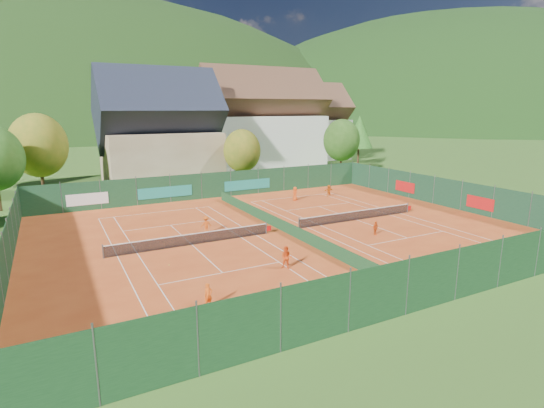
{
  "coord_description": "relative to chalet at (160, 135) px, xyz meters",
  "views": [
    {
      "loc": [
        -17.08,
        -30.35,
        10.26
      ],
      "look_at": [
        0.0,
        2.0,
        2.0
      ],
      "focal_mm": 28.0,
      "sensor_mm": 36.0,
      "label": 1
    }
  ],
  "objects": [
    {
      "name": "court_markings_left",
      "position": [
        -5.0,
        -30.0,
        -6.61
      ],
      "size": [
        11.03,
        23.83,
        0.0
      ],
      "color": "white",
      "rests_on": "ground"
    },
    {
      "name": "tree_center",
      "position": [
        9.0,
        -8.0,
        -1.91
      ],
      "size": [
        5.01,
        5.01,
        7.6
      ],
      "color": "#462819",
      "rests_on": "ground"
    },
    {
      "name": "hotel_block_b",
      "position": [
        33.0,
        14.0,
        -0.01
      ],
      "size": [
        17.28,
        10.0,
        15.5
      ],
      "color": "silver",
      "rests_on": "ground"
    },
    {
      "name": "tennis_net_right",
      "position": [
        11.15,
        -30.0,
        -6.12
      ],
      "size": [
        13.3,
        0.1,
        1.02
      ],
      "color": "#59595B",
      "rests_on": "ground"
    },
    {
      "name": "tree_west_mid",
      "position": [
        -15.0,
        -4.0,
        -0.56
      ],
      "size": [
        6.44,
        6.44,
        9.78
      ],
      "color": "#422B17",
      "rests_on": "ground"
    },
    {
      "name": "fence_east",
      "position": [
        23.0,
        -29.95,
        -5.14
      ],
      "size": [
        0.09,
        32.0,
        3.0
      ],
      "color": "#133520",
      "rests_on": "ground"
    },
    {
      "name": "player_right_far_b",
      "position": [
        15.06,
        -19.67,
        -5.93
      ],
      "size": [
        1.3,
        0.42,
        1.4
      ],
      "primitive_type": "imported",
      "rotation": [
        0.0,
        0.0,
        3.14
      ],
      "color": "orange",
      "rests_on": "ground"
    },
    {
      "name": "fence_south",
      "position": [
        3.0,
        -46.0,
        -5.12
      ],
      "size": [
        40.0,
        0.04,
        3.0
      ],
      "color": "#14371A",
      "rests_on": "ground"
    },
    {
      "name": "loose_ball_0",
      "position": [
        -7.69,
        -33.49,
        -6.59
      ],
      "size": [
        0.07,
        0.07,
        0.07
      ],
      "primitive_type": "sphere",
      "color": "#CCD833",
      "rests_on": "ground"
    },
    {
      "name": "fence_north",
      "position": [
        2.54,
        -14.01,
        -5.16
      ],
      "size": [
        40.0,
        0.1,
        3.0
      ],
      "color": "#163D22",
      "rests_on": "ground"
    },
    {
      "name": "fence_west",
      "position": [
        -17.0,
        -30.0,
        -5.12
      ],
      "size": [
        0.04,
        32.0,
        3.0
      ],
      "color": "#13341D",
      "rests_on": "ground"
    },
    {
      "name": "hotel_block_a",
      "position": [
        19.0,
        6.0,
        0.76
      ],
      "size": [
        21.6,
        11.0,
        17.25
      ],
      "color": "silver",
      "rests_on": "ground"
    },
    {
      "name": "player_left_far",
      "position": [
        -2.92,
        -27.26,
        -5.91
      ],
      "size": [
        0.94,
        0.55,
        1.44
      ],
      "primitive_type": "imported",
      "rotation": [
        0.0,
        0.0,
        3.15
      ],
      "color": "#DB5413",
      "rests_on": "ground"
    },
    {
      "name": "player_left_near",
      "position": [
        -7.39,
        -40.49,
        -5.96
      ],
      "size": [
        0.53,
        0.39,
        1.33
      ],
      "primitive_type": "imported",
      "rotation": [
        0.0,
        0.0,
        0.15
      ],
      "color": "orange",
      "rests_on": "ground"
    },
    {
      "name": "mountain_backdrop",
      "position": [
        31.54,
        203.48,
        -46.26
      ],
      "size": [
        820.0,
        530.0,
        242.0
      ],
      "color": "black",
      "rests_on": "ground"
    },
    {
      "name": "player_left_mid",
      "position": [
        -1.04,
        -37.67,
        -5.85
      ],
      "size": [
        0.95,
        0.93,
        1.54
      ],
      "primitive_type": "imported",
      "rotation": [
        0.0,
        0.0,
        -0.7
      ],
      "color": "#E84C14",
      "rests_on": "ground"
    },
    {
      "name": "player_right_far_a",
      "position": [
        10.32,
        -19.75,
        -5.83
      ],
      "size": [
        0.92,
        0.85,
        1.58
      ],
      "primitive_type": "imported",
      "rotation": [
        0.0,
        0.0,
        3.75
      ],
      "color": "#ED5215",
      "rests_on": "ground"
    },
    {
      "name": "loose_ball_1",
      "position": [
        8.98,
        -40.48,
        -6.59
      ],
      "size": [
        0.07,
        0.07,
        0.07
      ],
      "primitive_type": "sphere",
      "color": "#CCD833",
      "rests_on": "ground"
    },
    {
      "name": "tennis_net_left",
      "position": [
        -4.85,
        -30.0,
        -6.12
      ],
      "size": [
        13.3,
        0.1,
        1.02
      ],
      "color": "#59595B",
      "rests_on": "ground"
    },
    {
      "name": "player_right_near",
      "position": [
        9.24,
        -34.51,
        -6.03
      ],
      "size": [
        0.75,
        0.46,
        1.18
      ],
      "primitive_type": "imported",
      "rotation": [
        0.0,
        0.0,
        0.27
      ],
      "color": "#E25114",
      "rests_on": "ground"
    },
    {
      "name": "ground",
      "position": [
        3.0,
        -30.0,
        -6.64
      ],
      "size": [
        600.0,
        600.0,
        0.0
      ],
      "primitive_type": "plane",
      "color": "#2F581B",
      "rests_on": "ground"
    },
    {
      "name": "court_markings_right",
      "position": [
        11.0,
        -30.0,
        -6.61
      ],
      "size": [
        11.03,
        23.83,
        0.0
      ],
      "color": "white",
      "rests_on": "ground"
    },
    {
      "name": "chalet",
      "position": [
        0.0,
        0.0,
        0.0
      ],
      "size": [
        16.2,
        12.0,
        16.0
      ],
      "color": "#C3AD8A",
      "rests_on": "ground"
    },
    {
      "name": "tree_east_back",
      "position": [
        29.0,
        10.0,
        0.12
      ],
      "size": [
        7.15,
        7.15,
        10.86
      ],
      "color": "#462D19",
      "rests_on": "ground"
    },
    {
      "name": "ball_hopper",
      "position": [
        13.62,
        -41.92,
        -6.07
      ],
      "size": [
        0.34,
        0.34,
        0.8
      ],
      "color": "slate",
      "rests_on": "ground"
    },
    {
      "name": "clay_pad",
      "position": [
        3.0,
        -30.0,
        -6.62
      ],
      "size": [
        40.0,
        32.0,
        0.01
      ],
      "primitive_type": "cube",
      "color": "#BE471C",
      "rests_on": "ground"
    },
    {
      "name": "court_divider",
      "position": [
        3.0,
        -30.0,
        -6.12
      ],
      "size": [
        0.03,
        28.8,
        1.0
      ],
      "color": "#153C1F",
      "rests_on": "ground"
    },
    {
      "name": "tree_east_front",
      "position": [
        27.0,
        -6.0,
        -1.23
      ],
      "size": [
        5.72,
        5.72,
        8.69
      ],
      "color": "#4B2B1A",
      "rests_on": "ground"
    },
    {
      "name": "tree_east_mid",
      "position": [
        37.0,
        2.0,
        -0.56
      ],
      "size": [
        5.04,
        5.04,
        9.0
      ],
      "color": "#4B301A",
      "rests_on": "ground"
    }
  ]
}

